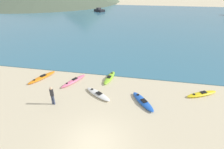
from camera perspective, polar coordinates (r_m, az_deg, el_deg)
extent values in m
plane|color=beige|center=(12.52, -5.93, -21.38)|extent=(400.00, 400.00, 0.00)
cube|color=teal|center=(53.11, 8.18, 17.39)|extent=(160.00, 70.00, 0.06)
ellipsoid|color=yellow|center=(18.61, 27.23, -5.65)|extent=(3.17, 2.09, 0.27)
cube|color=black|center=(18.64, 27.70, -5.14)|extent=(0.68, 0.59, 0.05)
cylinder|color=black|center=(17.97, 25.24, -5.82)|extent=(0.23, 0.23, 0.02)
ellipsoid|color=#E5668C|center=(19.10, -12.39, -2.02)|extent=(1.95, 3.35, 0.29)
cube|color=black|center=(19.11, -12.07, -1.37)|extent=(0.55, 0.69, 0.05)
cylinder|color=black|center=(18.50, -14.52, -2.76)|extent=(0.21, 0.21, 0.02)
ellipsoid|color=blue|center=(15.80, 10.03, -8.65)|extent=(2.38, 3.00, 0.33)
cube|color=black|center=(15.59, 10.39, -8.39)|extent=(0.66, 0.70, 0.05)
cylinder|color=black|center=(16.28, 8.46, -6.53)|extent=(0.26, 0.26, 0.02)
ellipsoid|color=#8CCC2D|center=(19.23, -0.80, -1.03)|extent=(1.09, 3.13, 0.32)
cube|color=black|center=(19.02, -0.96, -0.75)|extent=(0.45, 0.60, 0.05)
cylinder|color=black|center=(19.85, -0.01, 0.53)|extent=(0.24, 0.24, 0.02)
ellipsoid|color=white|center=(16.58, -4.61, -6.39)|extent=(3.00, 2.37, 0.29)
cube|color=black|center=(16.39, -4.28, -6.11)|extent=(0.69, 0.65, 0.05)
cylinder|color=black|center=(17.06, -6.53, -4.78)|extent=(0.26, 0.26, 0.02)
ellipsoid|color=orange|center=(20.87, -21.87, -0.85)|extent=(1.99, 3.55, 0.26)
cube|color=black|center=(20.89, -21.57, -0.28)|extent=(0.60, 0.74, 0.05)
cylinder|color=black|center=(20.36, -24.09, -1.59)|extent=(0.25, 0.25, 0.02)
cylinder|color=#384260|center=(16.13, -18.94, -7.85)|extent=(0.13, 0.13, 0.88)
cylinder|color=#384260|center=(16.06, -18.44, -7.94)|extent=(0.13, 0.13, 0.88)
cube|color=#2D2D33|center=(15.68, -19.11, -5.65)|extent=(0.26, 0.23, 0.63)
cylinder|color=#2D2D33|center=(15.74, -19.53, -5.53)|extent=(0.09, 0.09, 0.60)
cylinder|color=#2D2D33|center=(15.61, -18.69, -5.66)|extent=(0.09, 0.09, 0.60)
sphere|color=tan|center=(15.46, -19.35, -4.29)|extent=(0.24, 0.24, 0.24)
cube|color=black|center=(67.61, -4.12, 20.16)|extent=(4.39, 4.06, 0.77)
cube|color=#333338|center=(67.84, -4.36, 20.73)|extent=(1.70, 1.72, 0.54)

